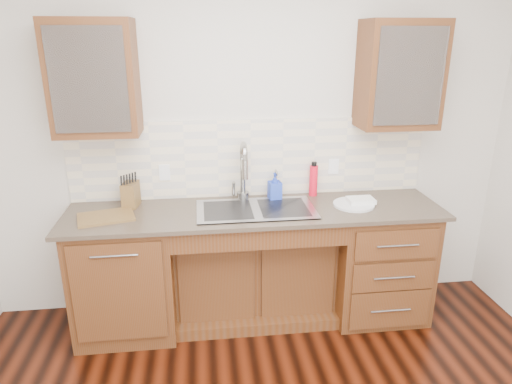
{
  "coord_description": "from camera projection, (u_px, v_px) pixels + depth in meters",
  "views": [
    {
      "loc": [
        -0.37,
        -1.6,
        2.1
      ],
      "look_at": [
        0.0,
        1.4,
        1.05
      ],
      "focal_mm": 32.0,
      "sensor_mm": 36.0,
      "label": 1
    }
  ],
  "objects": [
    {
      "name": "wall_back",
      "position": [
        250.0,
        138.0,
        3.48
      ],
      "size": [
        4.0,
        0.1,
        2.7
      ],
      "primitive_type": "cube",
      "color": "beige",
      "rests_on": "ground"
    },
    {
      "name": "base_cabinet_left",
      "position": [
        126.0,
        274.0,
        3.33
      ],
      "size": [
        0.7,
        0.62,
        0.88
      ],
      "primitive_type": "cube",
      "color": "#593014",
      "rests_on": "ground"
    },
    {
      "name": "base_cabinet_center",
      "position": [
        254.0,
        271.0,
        3.55
      ],
      "size": [
        1.2,
        0.44,
        0.7
      ],
      "primitive_type": "cube",
      "color": "#593014",
      "rests_on": "ground"
    },
    {
      "name": "base_cabinet_right",
      "position": [
        376.0,
        259.0,
        3.55
      ],
      "size": [
        0.7,
        0.62,
        0.88
      ],
      "primitive_type": "cube",
      "color": "#593014",
      "rests_on": "ground"
    },
    {
      "name": "countertop",
      "position": [
        256.0,
        211.0,
        3.27
      ],
      "size": [
        2.7,
        0.65,
        0.03
      ],
      "primitive_type": "cube",
      "color": "#84705B",
      "rests_on": "base_cabinet_left"
    },
    {
      "name": "backsplash",
      "position": [
        251.0,
        158.0,
        3.47
      ],
      "size": [
        2.7,
        0.02,
        0.59
      ],
      "primitive_type": "cube",
      "color": "beige",
      "rests_on": "wall_back"
    },
    {
      "name": "sink",
      "position": [
        256.0,
        221.0,
        3.28
      ],
      "size": [
        0.84,
        0.46,
        0.19
      ],
      "primitive_type": "cube",
      "color": "#9E9EA5",
      "rests_on": "countertop"
    },
    {
      "name": "faucet",
      "position": [
        243.0,
        174.0,
        3.4
      ],
      "size": [
        0.04,
        0.04,
        0.4
      ],
      "primitive_type": "cylinder",
      "color": "#999993",
      "rests_on": "countertop"
    },
    {
      "name": "filter_tap",
      "position": [
        275.0,
        183.0,
        3.46
      ],
      "size": [
        0.02,
        0.02,
        0.24
      ],
      "primitive_type": "cylinder",
      "color": "#999993",
      "rests_on": "countertop"
    },
    {
      "name": "upper_cabinet_left",
      "position": [
        94.0,
        78.0,
        2.99
      ],
      "size": [
        0.55,
        0.34,
        0.75
      ],
      "primitive_type": "cube",
      "color": "#593014",
      "rests_on": "wall_back"
    },
    {
      "name": "upper_cabinet_right",
      "position": [
        399.0,
        75.0,
        3.24
      ],
      "size": [
        0.55,
        0.34,
        0.75
      ],
      "primitive_type": "cube",
      "color": "#593014",
      "rests_on": "wall_back"
    },
    {
      "name": "outlet_left",
      "position": [
        165.0,
        172.0,
        3.41
      ],
      "size": [
        0.08,
        0.01,
        0.12
      ],
      "primitive_type": "cube",
      "color": "white",
      "rests_on": "backsplash"
    },
    {
      "name": "outlet_right",
      "position": [
        333.0,
        167.0,
        3.56
      ],
      "size": [
        0.08,
        0.01,
        0.12
      ],
      "primitive_type": "cube",
      "color": "white",
      "rests_on": "backsplash"
    },
    {
      "name": "soap_bottle",
      "position": [
        275.0,
        186.0,
        3.43
      ],
      "size": [
        0.1,
        0.11,
        0.21
      ],
      "primitive_type": "imported",
      "rotation": [
        0.0,
        0.0,
        0.13
      ],
      "color": "#2642BD",
      "rests_on": "countertop"
    },
    {
      "name": "water_bottle",
      "position": [
        313.0,
        181.0,
        3.52
      ],
      "size": [
        0.07,
        0.07,
        0.24
      ],
      "primitive_type": "cylinder",
      "rotation": [
        0.0,
        0.0,
        -0.18
      ],
      "color": "red",
      "rests_on": "countertop"
    },
    {
      "name": "plate",
      "position": [
        354.0,
        204.0,
        3.34
      ],
      "size": [
        0.37,
        0.37,
        0.02
      ],
      "primitive_type": "cylinder",
      "rotation": [
        0.0,
        0.0,
        -0.26
      ],
      "color": "silver",
      "rests_on": "countertop"
    },
    {
      "name": "dish_towel",
      "position": [
        361.0,
        200.0,
        3.36
      ],
      "size": [
        0.19,
        0.14,
        0.03
      ],
      "primitive_type": "cube",
      "rotation": [
        0.0,
        0.0,
        0.01
      ],
      "color": "white",
      "rests_on": "plate"
    },
    {
      "name": "knife_block",
      "position": [
        131.0,
        195.0,
        3.3
      ],
      "size": [
        0.12,
        0.17,
        0.18
      ],
      "primitive_type": "cube",
      "rotation": [
        0.0,
        0.0,
        -0.15
      ],
      "color": "brown",
      "rests_on": "countertop"
    },
    {
      "name": "cutting_board",
      "position": [
        106.0,
        217.0,
        3.11
      ],
      "size": [
        0.42,
        0.34,
        0.02
      ],
      "primitive_type": "cube",
      "rotation": [
        0.0,
        0.0,
        0.25
      ],
      "color": "#A46A34",
      "rests_on": "countertop"
    },
    {
      "name": "cup_left_a",
      "position": [
        80.0,
        87.0,
        3.0
      ],
      "size": [
        0.12,
        0.12,
        0.09
      ],
      "primitive_type": "imported",
      "rotation": [
        0.0,
        0.0,
        0.08
      ],
      "color": "white",
      "rests_on": "upper_cabinet_left"
    },
    {
      "name": "cup_left_b",
      "position": [
        117.0,
        87.0,
        3.03
      ],
      "size": [
        0.1,
        0.1,
        0.08
      ],
      "primitive_type": "imported",
      "rotation": [
        0.0,
        0.0,
        -0.11
      ],
      "color": "white",
      "rests_on": "upper_cabinet_left"
    },
    {
      "name": "cup_right_a",
      "position": [
        387.0,
        83.0,
        3.24
      ],
      "size": [
        0.13,
        0.13,
        0.09
      ],
      "primitive_type": "imported",
      "rotation": [
        0.0,
        0.0,
        -0.14
      ],
      "color": "white",
      "rests_on": "upper_cabinet_right"
    },
    {
      "name": "cup_right_b",
      "position": [
        412.0,
        83.0,
        3.27
      ],
      "size": [
        0.09,
        0.09,
        0.08
      ],
      "primitive_type": "imported",
      "rotation": [
        0.0,
        0.0,
        -0.05
      ],
      "color": "silver",
      "rests_on": "upper_cabinet_right"
    }
  ]
}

